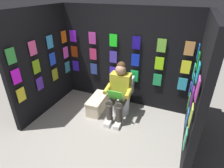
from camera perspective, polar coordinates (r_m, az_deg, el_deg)
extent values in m
plane|color=gray|center=(3.28, -7.81, -20.75)|extent=(30.00, 30.00, 0.00)
cube|color=black|center=(4.08, 4.13, 8.05)|extent=(2.97, 0.10, 2.15)
cube|color=#3E1DD5|center=(4.66, -11.10, 5.52)|extent=(0.17, 0.01, 0.26)
cube|color=#304192|center=(4.42, -5.64, 4.65)|extent=(0.17, 0.01, 0.26)
cube|color=#3E25D5|center=(4.22, 0.37, 3.64)|extent=(0.17, 0.01, 0.26)
cube|color=green|center=(4.07, 6.89, 2.50)|extent=(0.17, 0.01, 0.26)
cube|color=#1F9C52|center=(3.98, 13.78, 1.26)|extent=(0.17, 0.01, 0.26)
cube|color=teal|center=(3.96, 20.87, -0.04)|extent=(0.17, 0.01, 0.26)
cube|color=#9E330C|center=(4.54, -11.52, 9.79)|extent=(0.17, 0.01, 0.26)
cube|color=#C82F68|center=(4.29, -5.87, 9.15)|extent=(0.17, 0.01, 0.26)
cube|color=#4836BB|center=(4.08, 0.39, 8.34)|extent=(0.17, 0.01, 0.26)
cube|color=#122CD5|center=(3.93, 7.19, 7.33)|extent=(0.17, 0.01, 0.26)
cube|color=#9AED14|center=(3.84, 14.39, 6.16)|extent=(0.17, 0.01, 0.26)
cube|color=yellow|center=(3.81, 21.79, 4.84)|extent=(0.17, 0.01, 0.26)
cube|color=#7B1EE8|center=(4.44, -11.98, 14.28)|extent=(0.17, 0.01, 0.26)
cube|color=#B4379D|center=(4.19, -6.12, 13.90)|extent=(0.17, 0.01, 0.26)
cube|color=#1CEB21|center=(3.98, 0.41, 13.32)|extent=(0.17, 0.01, 0.26)
cube|color=#1B0D8C|center=(3.82, 7.52, 12.48)|extent=(0.17, 0.01, 0.26)
cube|color=#72B839|center=(3.73, 15.05, 11.39)|extent=(0.17, 0.01, 0.26)
cube|color=#D38743|center=(3.70, 22.78, 10.06)|extent=(0.17, 0.01, 0.26)
cube|color=black|center=(3.05, 25.14, -1.83)|extent=(0.10, 1.77, 2.15)
cube|color=blue|center=(3.83, 22.90, -1.32)|extent=(0.01, 0.17, 0.26)
cube|color=green|center=(3.42, 22.59, -4.91)|extent=(0.01, 0.17, 0.26)
cube|color=#2780DF|center=(3.02, 22.17, -9.47)|extent=(0.01, 0.17, 0.26)
cube|color=#40B98E|center=(2.64, 21.63, -15.37)|extent=(0.01, 0.17, 0.26)
cube|color=#2DDEBB|center=(3.69, 23.94, 3.66)|extent=(0.01, 0.17, 0.26)
cube|color=#236BB0|center=(3.25, 23.74, 0.56)|extent=(0.01, 0.17, 0.26)
cube|color=purple|center=(2.82, 23.48, -3.49)|extent=(0.01, 0.17, 0.26)
cube|color=#C9DD48|center=(2.42, 23.13, -8.94)|extent=(0.01, 0.17, 0.26)
cube|color=blue|center=(3.57, 25.06, 9.02)|extent=(0.01, 0.17, 0.26)
cube|color=#10AB22|center=(3.11, 25.01, 6.56)|extent=(0.01, 0.17, 0.26)
cube|color=#14C8E2|center=(2.67, 24.94, 3.27)|extent=(0.01, 0.17, 0.26)
cube|color=#E641C7|center=(2.23, 24.84, -1.33)|extent=(0.01, 0.17, 0.26)
cube|color=black|center=(4.06, -20.87, 6.18)|extent=(0.10, 1.77, 2.15)
cube|color=yellow|center=(3.71, -26.21, -3.02)|extent=(0.01, 0.17, 0.26)
cube|color=#4B23A6|center=(3.99, -21.36, 0.12)|extent=(0.01, 0.17, 0.26)
cube|color=#949E25|center=(4.30, -17.18, 2.82)|extent=(0.01, 0.17, 0.26)
cube|color=teal|center=(4.64, -13.57, 5.14)|extent=(0.01, 0.17, 0.26)
cube|color=#D113E2|center=(3.56, -27.42, 2.07)|extent=(0.01, 0.17, 0.26)
cube|color=#7CA718|center=(3.85, -22.29, 4.95)|extent=(0.01, 0.17, 0.26)
cube|color=blue|center=(4.17, -17.88, 7.39)|extent=(0.01, 0.17, 0.26)
cube|color=#EF50DE|center=(4.52, -14.08, 9.42)|extent=(0.01, 0.17, 0.26)
cube|color=#318E3C|center=(3.44, -28.73, 7.57)|extent=(0.01, 0.17, 0.26)
cube|color=#E64B8F|center=(3.73, -23.29, 10.12)|extent=(0.01, 0.17, 0.26)
cube|color=#3798D5|center=(4.06, -18.63, 12.22)|extent=(0.01, 0.17, 0.26)
cube|color=orange|center=(4.42, -14.64, 13.92)|extent=(0.01, 0.17, 0.26)
cylinder|color=white|center=(4.02, 2.72, -6.31)|extent=(0.38, 0.38, 0.40)
cylinder|color=white|center=(3.90, 2.79, -3.73)|extent=(0.41, 0.41, 0.02)
cube|color=white|center=(4.04, 3.99, 0.12)|extent=(0.39, 0.19, 0.36)
cylinder|color=white|center=(3.96, 3.61, -0.44)|extent=(0.39, 0.08, 0.39)
cube|color=gold|center=(3.74, 2.72, -0.39)|extent=(0.41, 0.24, 0.52)
sphere|color=tan|center=(3.56, 2.70, 4.43)|extent=(0.21, 0.21, 0.21)
sphere|color=#472D19|center=(3.56, 2.87, 5.62)|extent=(0.17, 0.17, 0.17)
cylinder|color=#38332D|center=(3.68, 3.15, -5.40)|extent=(0.17, 0.41, 0.15)
cylinder|color=#38332D|center=(3.73, 0.21, -4.82)|extent=(0.17, 0.41, 0.15)
cylinder|color=#38332D|center=(3.67, 2.18, -9.82)|extent=(0.12, 0.12, 0.42)
cylinder|color=#38332D|center=(3.72, -0.78, -9.16)|extent=(0.12, 0.12, 0.42)
cube|color=white|center=(3.73, 1.83, -12.38)|extent=(0.12, 0.26, 0.09)
cube|color=white|center=(3.78, -1.10, -11.70)|extent=(0.12, 0.26, 0.09)
cylinder|color=gold|center=(3.55, 5.18, -2.63)|extent=(0.10, 0.31, 0.13)
cylinder|color=gold|center=(3.67, -1.43, -1.42)|extent=(0.10, 0.31, 0.13)
cube|color=#4AD832|center=(3.48, 0.95, -3.46)|extent=(0.30, 0.14, 0.23)
cube|color=beige|center=(4.11, -4.44, -6.29)|extent=(0.31, 0.65, 0.30)
cube|color=beige|center=(4.02, -4.53, -4.32)|extent=(0.33, 0.68, 0.03)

